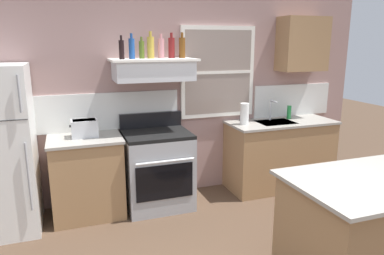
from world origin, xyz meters
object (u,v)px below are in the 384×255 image
bottle_blue_liqueur (132,48)px  toaster (85,128)px  stove_range (157,169)px  bottle_olive_oil_square (142,49)px  paper_towel_roll (244,114)px  dish_soap_bottle (289,112)px  bottle_red_label_wine (172,47)px  bottle_balsamic_dark (122,49)px  bottle_champagne_gold_foil (151,47)px  bottle_amber_wine (182,47)px  bottle_rose_pink (161,48)px  kitchen_island (373,232)px

bottle_blue_liqueur → toaster: bearing=-178.6°
stove_range → bottle_olive_oil_square: bearing=125.3°
bottle_blue_liqueur → paper_towel_roll: size_ratio=1.02×
dish_soap_bottle → bottle_red_label_wine: bearing=179.4°
stove_range → bottle_balsamic_dark: bottle_balsamic_dark is taller
toaster → bottle_blue_liqueur: bearing=1.4°
bottle_champagne_gold_foil → bottle_amber_wine: bearing=-4.6°
toaster → bottle_balsamic_dark: size_ratio=1.18×
bottle_balsamic_dark → toaster: bearing=175.6°
bottle_olive_oil_square → bottle_rose_pink: size_ratio=0.88×
bottle_rose_pink → bottle_red_label_wine: 0.12m
bottle_rose_pink → dish_soap_bottle: size_ratio=1.52×
stove_range → bottle_red_label_wine: size_ratio=3.79×
kitchen_island → toaster: bearing=135.1°
toaster → bottle_balsamic_dark: bearing=-4.4°
bottle_blue_liqueur → bottle_amber_wine: bearing=3.9°
bottle_blue_liqueur → bottle_red_label_wine: bottle_red_label_wine is taller
toaster → bottle_champagne_gold_foil: (0.78, 0.08, 0.86)m
bottle_blue_liqueur → stove_range: bearing=-19.9°
bottle_rose_pink → bottle_amber_wine: 0.24m
bottle_champagne_gold_foil → bottle_rose_pink: 0.12m
toaster → stove_range: size_ratio=0.27×
bottle_red_label_wine → bottle_balsamic_dark: bearing=-169.0°
bottle_red_label_wine → bottle_amber_wine: bottle_amber_wine is taller
toaster → dish_soap_bottle: 2.67m
bottle_champagne_gold_foil → toaster: bearing=-173.9°
bottle_amber_wine → kitchen_island: bearing=-66.6°
bottle_rose_pink → stove_range: bearing=-126.4°
toaster → bottle_red_label_wine: bearing=4.5°
bottle_amber_wine → bottle_olive_oil_square: bearing=176.3°
stove_range → bottle_champagne_gold_foil: 1.41m
bottle_olive_oil_square → bottle_rose_pink: bearing=-0.3°
paper_towel_roll → bottle_red_label_wine: bearing=172.8°
paper_towel_roll → kitchen_island: bearing=-86.7°
bottle_blue_liqueur → bottle_champagne_gold_foil: bottle_champagne_gold_foil is taller
bottle_red_label_wine → bottle_rose_pink: bearing=178.8°
dish_soap_bottle → stove_range: bearing=-175.8°
bottle_blue_liqueur → bottle_champagne_gold_foil: bearing=17.1°
bottle_red_label_wine → dish_soap_bottle: 1.86m
dish_soap_bottle → kitchen_island: 2.27m
bottle_blue_liqueur → bottle_amber_wine: size_ratio=0.95×
toaster → bottle_amber_wine: size_ratio=1.03×
bottle_champagne_gold_foil → bottle_rose_pink: bearing=0.1°
bottle_olive_oil_square → dish_soap_bottle: bearing=-0.6°
bottle_champagne_gold_foil → stove_range: bearing=-87.0°
bottle_red_label_wine → paper_towel_roll: bearing=-7.2°
bottle_champagne_gold_foil → bottle_olive_oil_square: bearing=179.3°
bottle_rose_pink → bottle_red_label_wine: size_ratio=0.95×
stove_range → bottle_rose_pink: (0.11, 0.16, 1.40)m
kitchen_island → bottle_champagne_gold_foil: bearing=120.9°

